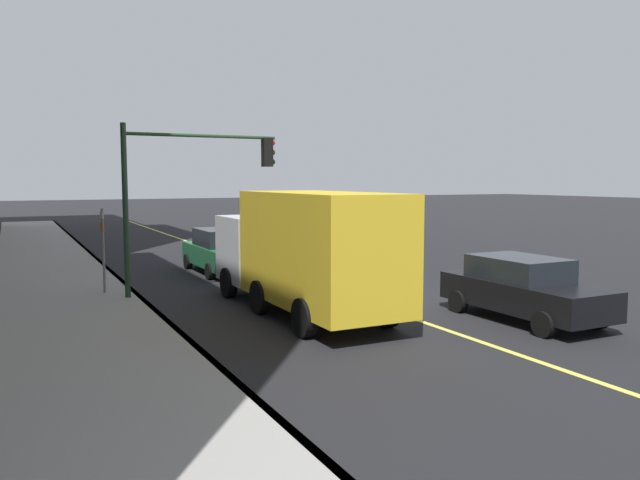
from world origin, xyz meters
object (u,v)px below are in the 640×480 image
Objects in this scene: truck_yellow at (305,249)px; car_maroon at (294,242)px; car_black at (523,288)px; car_green at (220,251)px; traffic_light_mast at (190,178)px; street_sign_post at (103,245)px.

car_maroon is at bearing -22.64° from truck_yellow.
car_green is (11.18, 4.40, 0.04)m from car_black.
truck_yellow is at bearing 178.65° from car_green.
car_maroon is 0.60× the size of truck_yellow.
car_maroon is 11.18m from truck_yellow.
car_green reaches higher than car_black.
car_maroon is 4.68m from car_green.
traffic_light_mast is (-6.59, 6.33, 2.81)m from car_maroon.
car_black is 13.44m from car_maroon.
traffic_light_mast reaches higher than truck_yellow.
car_green is 1.69× the size of street_sign_post.
car_green is at bearing -1.35° from truck_yellow.
car_maroon is 1.03× the size of car_green.
truck_yellow is 6.54m from street_sign_post.
street_sign_post reaches higher than car_maroon.
car_black is 0.96× the size of car_maroon.
truck_yellow is (-10.28, 4.29, 0.94)m from car_maroon.
car_maroon is 9.56m from traffic_light_mast.
truck_yellow is at bearing 55.53° from car_black.
street_sign_post is at bearing 122.17° from car_maroon.
street_sign_post is (7.93, 9.05, 0.78)m from car_black.
street_sign_post reaches higher than car_black.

